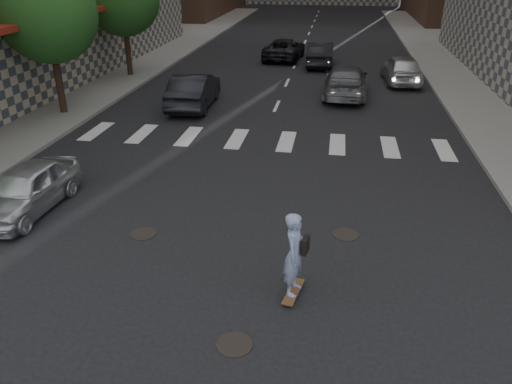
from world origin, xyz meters
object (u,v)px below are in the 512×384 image
traffic_car_a (194,90)px  traffic_car_e (320,54)px  silver_sedan (26,189)px  traffic_car_b (346,81)px  skateboarder (295,254)px  traffic_car_c (284,49)px  traffic_car_d (402,69)px  tree_b (49,8)px

traffic_car_a → traffic_car_e: traffic_car_a is taller
silver_sedan → traffic_car_b: size_ratio=0.72×
skateboarder → traffic_car_c: (-3.11, 26.79, -0.33)m
traffic_car_d → tree_b: bearing=25.8°
traffic_car_c → traffic_car_a: bearing=80.9°
traffic_car_d → silver_sedan: bearing=52.6°
traffic_car_c → traffic_car_d: (7.38, -6.00, 0.08)m
traffic_car_c → traffic_car_d: 9.51m
traffic_car_a → traffic_car_e: size_ratio=1.05×
traffic_car_c → traffic_car_b: bearing=118.0°
traffic_car_c → silver_sedan: bearing=82.8°
traffic_car_c → traffic_car_d: traffic_car_d is taller
traffic_car_a → traffic_car_c: size_ratio=0.95×
tree_b → traffic_car_a: 7.06m
traffic_car_c → traffic_car_d: bearing=145.0°
traffic_car_e → traffic_car_d: bearing=139.4°
silver_sedan → traffic_car_b: 17.07m
tree_b → traffic_car_e: (11.11, 12.86, -3.88)m
traffic_car_a → traffic_car_c: (2.98, 12.76, -0.09)m
silver_sedan → traffic_car_d: 21.73m
skateboarder → silver_sedan: bearing=171.8°
traffic_car_b → traffic_car_c: 10.39m
traffic_car_b → traffic_car_d: traffic_car_d is taller
skateboarder → traffic_car_e: skateboarder is taller
traffic_car_d → traffic_car_e: traffic_car_d is taller
traffic_car_e → silver_sedan: bearing=70.8°
tree_b → traffic_car_e: bearing=49.2°
skateboarder → traffic_car_b: bearing=97.6°
silver_sedan → skateboarder: bearing=-17.5°
traffic_car_a → tree_b: bearing=18.1°
silver_sedan → traffic_car_e: 23.20m
silver_sedan → traffic_car_d: (12.17, 18.00, 0.13)m
tree_b → traffic_car_b: 14.35m
skateboarder → traffic_car_d: 21.23m
tree_b → traffic_car_b: bearing=22.8°
silver_sedan → traffic_car_a: bearing=82.9°
skateboarder → traffic_car_d: skateboarder is taller
tree_b → silver_sedan: bearing=-67.8°
silver_sedan → traffic_car_a: size_ratio=0.80×
silver_sedan → traffic_car_c: size_ratio=0.76×
tree_b → traffic_car_a: (5.54, 2.10, -3.84)m
tree_b → traffic_car_b: size_ratio=1.22×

